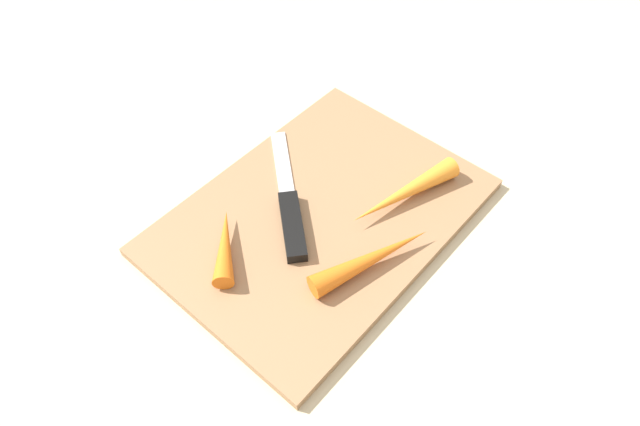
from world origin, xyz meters
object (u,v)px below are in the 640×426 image
(carrot_longest, at_px, (404,193))
(carrot_shortest, at_px, (225,246))
(knife, at_px, (291,217))
(cutting_board, at_px, (320,216))
(carrot_medium, at_px, (372,259))

(carrot_longest, height_order, carrot_shortest, carrot_longest)
(knife, bearing_deg, carrot_longest, -85.79)
(cutting_board, xyz_separation_m, carrot_shortest, (-0.11, 0.04, 0.02))
(carrot_shortest, bearing_deg, knife, -61.32)
(knife, bearing_deg, cutting_board, -81.05)
(knife, height_order, carrot_medium, carrot_medium)
(knife, distance_m, carrot_shortest, 0.08)
(cutting_board, height_order, carrot_longest, carrot_longest)
(cutting_board, distance_m, carrot_medium, 0.09)
(knife, distance_m, carrot_medium, 0.11)
(carrot_shortest, bearing_deg, carrot_medium, -100.20)
(cutting_board, height_order, carrot_medium, carrot_medium)
(carrot_medium, xyz_separation_m, carrot_shortest, (-0.09, 0.13, -0.00))
(carrot_longest, bearing_deg, carrot_shortest, -13.83)
(knife, xyz_separation_m, carrot_shortest, (-0.08, 0.02, 0.01))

